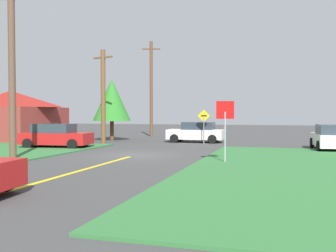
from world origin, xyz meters
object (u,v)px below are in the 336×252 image
object	(u,v)px
parked_car_near_building	(56,136)
utility_pole_near	(12,71)
car_approaching_junction	(196,132)
utility_pole_far	(151,88)
utility_pole_mid	(103,96)
direction_sign	(204,123)
stop_sign	(225,119)
oak_tree_left	(112,100)
car_on_crossroad	(332,137)
barn	(10,115)

from	to	relation	value
parked_car_near_building	utility_pole_near	bearing A→B (deg)	-81.56
car_approaching_junction	utility_pole_far	xyz separation A→B (m)	(-6.02, 6.58, 4.05)
utility_pole_mid	direction_sign	size ratio (longest dim) A/B	2.73
stop_sign	utility_pole_far	distance (m)	21.97
oak_tree_left	car_approaching_junction	bearing A→B (deg)	-2.01
parked_car_near_building	car_approaching_junction	size ratio (longest dim) A/B	1.07
utility_pole_near	parked_car_near_building	bearing A→B (deg)	104.42
utility_pole_near	car_on_crossroad	bearing A→B (deg)	32.11
utility_pole_near	direction_sign	world-z (taller)	utility_pole_near
stop_sign	car_approaching_junction	xyz separation A→B (m)	(-4.09, 12.72, -1.24)
car_approaching_junction	utility_pole_mid	distance (m)	7.88
car_approaching_junction	oak_tree_left	xyz separation A→B (m)	(-7.45, 0.26, 2.64)
utility_pole_mid	oak_tree_left	distance (m)	4.26
utility_pole_far	direction_sign	size ratio (longest dim) A/B	3.68
car_approaching_junction	utility_pole_far	distance (m)	9.79
utility_pole_mid	utility_pole_far	bearing A→B (deg)	88.49
parked_car_near_building	utility_pole_far	xyz separation A→B (m)	(1.89, 14.29, 4.05)
car_on_crossroad	parked_car_near_building	bearing A→B (deg)	97.31
stop_sign	utility_pole_far	size ratio (longest dim) A/B	0.30
stop_sign	utility_pole_near	size ratio (longest dim) A/B	0.33
utility_pole_far	direction_sign	bearing A→B (deg)	-49.53
parked_car_near_building	oak_tree_left	distance (m)	8.41
stop_sign	oak_tree_left	size ratio (longest dim) A/B	0.55
parked_car_near_building	direction_sign	world-z (taller)	direction_sign
parked_car_near_building	car_approaching_junction	bearing A→B (deg)	38.30
parked_car_near_building	direction_sign	xyz separation A→B (m)	(8.81, 6.17, 0.80)
car_on_crossroad	car_approaching_junction	world-z (taller)	same
utility_pole_near	direction_sign	distance (m)	14.84
car_on_crossroad	utility_pole_mid	size ratio (longest dim) A/B	0.63
utility_pole_near	barn	size ratio (longest dim) A/B	1.14
oak_tree_left	barn	world-z (taller)	oak_tree_left
utility_pole_near	direction_sign	size ratio (longest dim) A/B	3.35
parked_car_near_building	utility_pole_mid	distance (m)	5.05
car_approaching_junction	utility_pole_near	xyz separation A→B (m)	(-6.23, -14.25, 3.61)
car_approaching_junction	utility_pole_near	world-z (taller)	utility_pole_near
car_approaching_junction	oak_tree_left	world-z (taller)	oak_tree_left
oak_tree_left	utility_pole_mid	bearing A→B (deg)	-74.27
stop_sign	utility_pole_mid	distance (m)	13.76
utility_pole_mid	stop_sign	bearing A→B (deg)	-40.57
utility_pole_mid	barn	size ratio (longest dim) A/B	0.93
parked_car_near_building	stop_sign	bearing A→B (deg)	-28.66
utility_pole_near	barn	world-z (taller)	utility_pole_near
car_approaching_junction	direction_sign	world-z (taller)	direction_sign
car_approaching_junction	oak_tree_left	bearing A→B (deg)	-2.09
car_on_crossroad	utility_pole_mid	bearing A→B (deg)	84.58
parked_car_near_building	barn	bearing A→B (deg)	138.75
utility_pole_far	barn	world-z (taller)	utility_pole_far
car_approaching_junction	utility_pole_mid	bearing A→B (deg)	31.26
stop_sign	barn	distance (m)	22.63
direction_sign	utility_pole_mid	bearing A→B (deg)	-162.34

